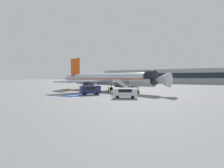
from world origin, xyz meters
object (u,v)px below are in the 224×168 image
fuel_tanker (129,83)px  service_van_1 (125,92)px  traffic_cone_1 (74,90)px  terminal_building (159,76)px  baggage_cart (97,92)px  traffic_cone_2 (141,95)px  boarding_stairs_forward (121,90)px  ground_crew_1 (85,88)px  service_van_0 (90,89)px  airliner (107,79)px  traffic_cone_0 (67,90)px  ground_crew_0 (109,89)px

fuel_tanker → service_van_1: (17.31, -36.66, -0.55)m
service_van_1 → traffic_cone_1: (-23.14, 8.95, -0.94)m
fuel_tanker → terminal_building: terminal_building is taller
baggage_cart → traffic_cone_2: size_ratio=5.36×
fuel_tanker → traffic_cone_1: bearing=174.6°
boarding_stairs_forward → terminal_building: 93.74m
ground_crew_1 → traffic_cone_1: size_ratio=3.01×
fuel_tanker → boarding_stairs_forward: bearing=-150.8°
service_van_0 → ground_crew_1: bearing=-8.8°
baggage_cart → terminal_building: 92.53m
ground_crew_1 → terminal_building: 89.93m
terminal_building → airliner: bearing=-83.8°
baggage_cart → traffic_cone_0: (-12.31, 0.40, 0.09)m
service_van_1 → traffic_cone_2: size_ratio=10.80×
service_van_1 → boarding_stairs_forward: bearing=-173.1°
ground_crew_0 → baggage_cart: bearing=70.5°
service_van_0 → traffic_cone_0: bearing=12.1°
traffic_cone_0 → traffic_cone_2: (26.26, -2.37, -0.10)m
ground_crew_0 → terminal_building: terminal_building is taller
baggage_cart → ground_crew_1: 6.43m
airliner → ground_crew_1: size_ratio=21.67×
service_van_0 → ground_crew_1: 11.25m
fuel_tanker → baggage_cart: bearing=-164.5°
traffic_cone_0 → traffic_cone_1: traffic_cone_0 is taller
service_van_1 → baggage_cart: size_ratio=2.02×
fuel_tanker → ground_crew_1: fuel_tanker is taller
service_van_0 → service_van_1: (10.50, -1.61, -0.07)m
boarding_stairs_forward → traffic_cone_0: 19.98m
traffic_cone_2 → ground_crew_0: bearing=160.6°
traffic_cone_1 → terminal_building: bearing=89.6°
service_van_0 → traffic_cone_0: 15.68m
baggage_cart → ground_crew_0: bearing=-139.9°
ground_crew_1 → traffic_cone_0: ground_crew_1 is taller
ground_crew_0 → traffic_cone_1: bearing=33.8°
boarding_stairs_forward → traffic_cone_1: size_ratio=8.80×
ground_crew_0 → ground_crew_1: bearing=31.9°
service_van_0 → ground_crew_1: size_ratio=2.70×
service_van_1 → service_van_0: bearing=-126.8°
traffic_cone_1 → ground_crew_0: bearing=1.3°
boarding_stairs_forward → fuel_tanker: (-12.33, 29.55, 0.82)m
boarding_stairs_forward → terminal_building: size_ratio=0.06×
traffic_cone_0 → terminal_building: 91.64m
ground_crew_1 → traffic_cone_1: 4.57m
airliner → service_van_0: airliner is taller
airliner → service_van_1: (13.18, -13.23, -2.47)m
airliner → terminal_building: 86.39m
fuel_tanker → traffic_cone_1: size_ratio=14.55×
fuel_tanker → traffic_cone_0: bearing=171.8°
fuel_tanker → ground_crew_0: size_ratio=5.35×
traffic_cone_1 → airliner: bearing=23.3°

